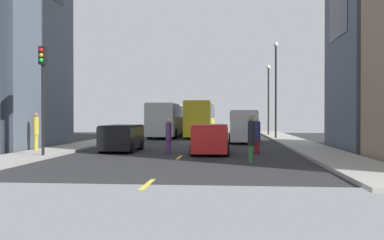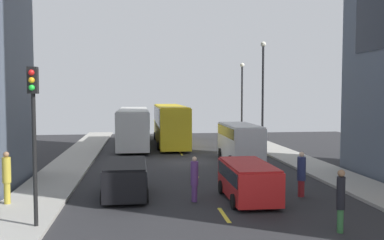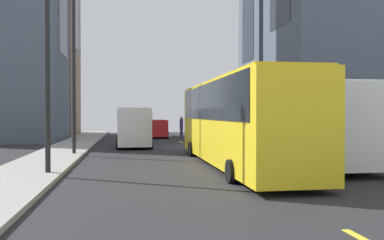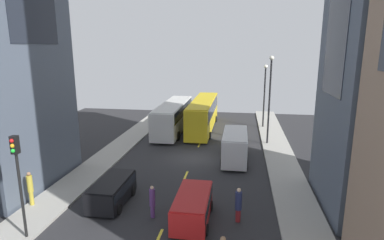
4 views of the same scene
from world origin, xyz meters
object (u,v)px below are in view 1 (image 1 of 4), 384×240
(car_black_1, at_px, (122,136))
(pedestrian_waiting_curb, at_px, (257,135))
(pedestrian_crossing_mid, at_px, (169,135))
(car_red_0, at_px, (211,137))
(pedestrian_crossing_near, at_px, (36,130))
(traffic_light_near_corner, at_px, (43,79))
(city_bus_white, at_px, (168,117))
(pedestrian_walking_far, at_px, (251,137))
(streetcar_yellow, at_px, (201,116))
(delivery_van_white, at_px, (243,124))

(car_black_1, distance_m, pedestrian_waiting_curb, 8.00)
(pedestrian_crossing_mid, bearing_deg, car_red_0, -178.68)
(pedestrian_crossing_near, height_order, traffic_light_near_corner, traffic_light_near_corner)
(pedestrian_waiting_curb, distance_m, traffic_light_near_corner, 11.73)
(city_bus_white, bearing_deg, pedestrian_crossing_near, -104.26)
(pedestrian_walking_far, xyz_separation_m, traffic_light_near_corner, (-10.23, 1.53, 2.78))
(car_red_0, distance_m, traffic_light_near_corner, 9.32)
(streetcar_yellow, bearing_deg, pedestrian_crossing_mid, -91.29)
(streetcar_yellow, xyz_separation_m, traffic_light_near_corner, (-6.36, -24.06, 1.83))
(pedestrian_crossing_near, bearing_deg, streetcar_yellow, -57.89)
(streetcar_yellow, bearing_deg, car_black_1, -99.99)
(car_black_1, bearing_deg, city_bus_white, 89.58)
(pedestrian_walking_far, relative_size, traffic_light_near_corner, 0.39)
(delivery_van_white, bearing_deg, pedestrian_crossing_mid, -113.76)
(car_black_1, xyz_separation_m, pedestrian_walking_far, (7.34, -5.93, 0.25))
(car_red_0, xyz_separation_m, traffic_light_near_corner, (-8.26, -3.09, 2.99))
(car_black_1, xyz_separation_m, pedestrian_crossing_mid, (2.99, -1.27, 0.11))
(delivery_van_white, distance_m, pedestrian_waiting_curb, 10.00)
(car_red_0, relative_size, pedestrian_walking_far, 1.99)
(city_bus_white, height_order, pedestrian_crossing_near, city_bus_white)
(streetcar_yellow, height_order, pedestrian_crossing_near, streetcar_yellow)
(streetcar_yellow, relative_size, car_black_1, 3.24)
(pedestrian_walking_far, bearing_deg, car_red_0, -117.28)
(delivery_van_white, xyz_separation_m, car_black_1, (-7.52, -9.01, -0.58))
(pedestrian_walking_far, height_order, traffic_light_near_corner, traffic_light_near_corner)
(city_bus_white, xyz_separation_m, pedestrian_waiting_curb, (7.81, -19.11, -0.93))
(car_red_0, distance_m, pedestrian_walking_far, 5.03)
(city_bus_white, xyz_separation_m, car_red_0, (5.23, -19.44, -1.04))
(city_bus_white, xyz_separation_m, car_black_1, (-0.13, -18.13, -1.08))
(pedestrian_crossing_mid, bearing_deg, pedestrian_waiting_curb, -174.42)
(car_black_1, distance_m, pedestrian_crossing_near, 4.95)
(delivery_van_white, xyz_separation_m, pedestrian_waiting_curb, (0.42, -9.99, -0.44))
(pedestrian_walking_far, bearing_deg, city_bus_white, -123.68)
(car_red_0, height_order, pedestrian_crossing_near, pedestrian_crossing_near)
(traffic_light_near_corner, bearing_deg, car_black_1, 56.60)
(pedestrian_crossing_near, relative_size, traffic_light_near_corner, 0.40)
(pedestrian_crossing_mid, xyz_separation_m, pedestrian_waiting_curb, (4.95, 0.30, 0.03))
(pedestrian_waiting_curb, bearing_deg, car_black_1, -23.33)
(city_bus_white, distance_m, delivery_van_white, 11.75)
(delivery_van_white, bearing_deg, pedestrian_walking_far, -90.70)
(pedestrian_crossing_near, bearing_deg, car_black_1, -112.15)
(car_black_1, bearing_deg, delivery_van_white, 50.16)
(pedestrian_walking_far, bearing_deg, pedestrian_waiting_curb, -147.30)
(car_red_0, distance_m, car_black_1, 5.52)
(pedestrian_walking_far, bearing_deg, delivery_van_white, -141.04)
(delivery_van_white, height_order, car_black_1, delivery_van_white)
(city_bus_white, bearing_deg, pedestrian_walking_far, -73.34)
(city_bus_white, relative_size, pedestrian_walking_far, 5.57)
(city_bus_white, xyz_separation_m, pedestrian_walking_far, (7.20, -24.06, -0.83))
(streetcar_yellow, distance_m, pedestrian_walking_far, 25.90)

